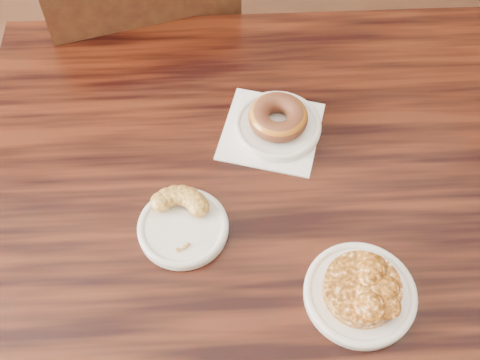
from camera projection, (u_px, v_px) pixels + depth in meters
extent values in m
plane|color=black|center=(291.00, 317.00, 1.66)|extent=(5.00, 5.00, 0.00)
cube|color=black|center=(263.00, 313.00, 1.27)|extent=(1.15, 1.15, 0.75)
cube|color=white|center=(271.00, 131.00, 1.07)|extent=(0.22, 0.22, 0.00)
cylinder|color=white|center=(277.00, 126.00, 1.06)|extent=(0.15, 0.15, 0.01)
cylinder|color=silver|center=(183.00, 228.00, 0.95)|extent=(0.14, 0.14, 0.01)
cylinder|color=white|center=(360.00, 294.00, 0.89)|extent=(0.17, 0.17, 0.01)
torus|color=#9B5616|center=(278.00, 117.00, 1.04)|extent=(0.10, 0.10, 0.04)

